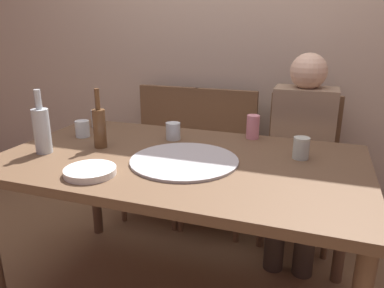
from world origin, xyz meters
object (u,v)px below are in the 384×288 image
(dining_table, at_px, (180,173))
(short_glass, at_px, (173,131))
(soda_can, at_px, (253,127))
(guest_in_sweater, at_px, (301,146))
(beer_bottle, at_px, (99,127))
(wine_bottle, at_px, (42,129))
(tumbler_near, at_px, (82,129))
(chair_left, at_px, (163,143))
(chair_right, at_px, (301,158))
(chair_middle, at_px, (220,149))
(pizza_tray, at_px, (184,160))
(plate_stack, at_px, (90,171))
(tumbler_far, at_px, (97,118))
(wine_glass, at_px, (301,148))

(dining_table, distance_m, short_glass, 0.30)
(soda_can, height_order, guest_in_sweater, guest_in_sweater)
(beer_bottle, relative_size, guest_in_sweater, 0.24)
(guest_in_sweater, bearing_deg, wine_bottle, 37.90)
(tumbler_near, bearing_deg, chair_left, 79.84)
(beer_bottle, distance_m, short_glass, 0.37)
(chair_right, bearing_deg, chair_middle, 0.00)
(wine_bottle, xyz_separation_m, short_glass, (0.48, 0.39, -0.07))
(pizza_tray, distance_m, chair_right, 1.04)
(plate_stack, bearing_deg, tumbler_near, 128.04)
(tumbler_far, bearing_deg, guest_in_sweater, 19.00)
(guest_in_sweater, bearing_deg, soda_can, 53.17)
(dining_table, height_order, chair_middle, chair_middle)
(short_glass, relative_size, soda_can, 0.71)
(plate_stack, bearing_deg, chair_left, 100.00)
(beer_bottle, height_order, plate_stack, beer_bottle)
(short_glass, bearing_deg, guest_in_sweater, 37.10)
(dining_table, distance_m, plate_stack, 0.41)
(beer_bottle, xyz_separation_m, chair_middle, (0.37, 0.85, -0.35))
(beer_bottle, xyz_separation_m, wine_glass, (0.92, 0.16, -0.05))
(tumbler_near, height_order, chair_left, chair_left)
(beer_bottle, relative_size, soda_can, 2.32)
(wine_glass, height_order, short_glass, wine_glass)
(wine_bottle, xyz_separation_m, tumbler_near, (0.02, 0.27, -0.07))
(tumbler_near, distance_m, tumbler_far, 0.20)
(tumbler_near, distance_m, short_glass, 0.48)
(wine_bottle, distance_m, short_glass, 0.62)
(wine_bottle, height_order, guest_in_sweater, guest_in_sweater)
(soda_can, xyz_separation_m, plate_stack, (-0.51, -0.70, -0.05))
(wine_bottle, height_order, tumbler_far, wine_bottle)
(dining_table, xyz_separation_m, tumbler_near, (-0.60, 0.13, 0.12))
(dining_table, bearing_deg, wine_bottle, -166.68)
(wine_bottle, xyz_separation_m, wine_glass, (1.12, 0.31, -0.06))
(dining_table, distance_m, wine_glass, 0.55)
(pizza_tray, distance_m, tumbler_far, 0.77)
(wine_bottle, relative_size, beer_bottle, 1.03)
(dining_table, height_order, beer_bottle, beer_bottle)
(wine_glass, xyz_separation_m, plate_stack, (-0.77, -0.47, -0.03))
(tumbler_near, xyz_separation_m, wine_glass, (1.10, 0.04, 0.01))
(soda_can, bearing_deg, beer_bottle, -149.57)
(tumbler_near, distance_m, chair_right, 1.34)
(chair_left, height_order, guest_in_sweater, guest_in_sweater)
(wine_bottle, bearing_deg, tumbler_far, 92.47)
(tumbler_far, bearing_deg, soda_can, 4.72)
(pizza_tray, bearing_deg, wine_glass, 24.23)
(chair_right, distance_m, guest_in_sweater, 0.20)
(dining_table, height_order, tumbler_far, tumbler_far)
(dining_table, bearing_deg, plate_stack, -130.72)
(wine_glass, bearing_deg, chair_right, 91.84)
(short_glass, xyz_separation_m, chair_left, (-0.33, 0.62, -0.29))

